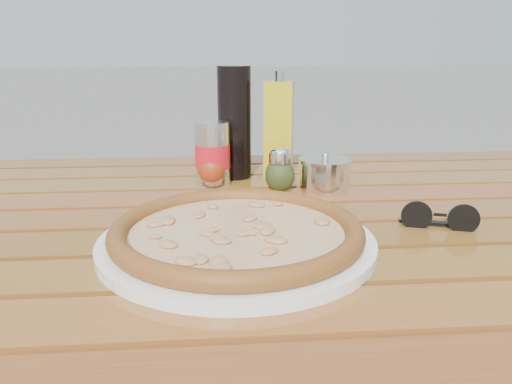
{
  "coord_description": "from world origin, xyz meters",
  "views": [
    {
      "loc": [
        -0.06,
        -0.75,
        1.0
      ],
      "look_at": [
        0.0,
        0.02,
        0.78
      ],
      "focal_mm": 35.0,
      "sensor_mm": 36.0,
      "label": 1
    }
  ],
  "objects": [
    {
      "name": "soda_can",
      "position": [
        -0.07,
        0.19,
        0.81
      ],
      "size": [
        0.07,
        0.07,
        0.12
      ],
      "rotation": [
        0.0,
        0.0,
        0.13
      ],
      "color": "silver",
      "rests_on": "table"
    },
    {
      "name": "pepper_shaker",
      "position": [
        -0.07,
        0.18,
        0.79
      ],
      "size": [
        0.07,
        0.07,
        0.08
      ],
      "rotation": [
        0.0,
        0.0,
        -0.39
      ],
      "color": "#A23312",
      "rests_on": "table"
    },
    {
      "name": "plate",
      "position": [
        -0.04,
        -0.14,
        0.76
      ],
      "size": [
        0.42,
        0.42,
        0.01
      ],
      "primitive_type": "cylinder",
      "rotation": [
        0.0,
        0.0,
        0.2
      ],
      "color": "white",
      "rests_on": "table"
    },
    {
      "name": "parmesan_tin",
      "position": [
        0.13,
        0.13,
        0.78
      ],
      "size": [
        0.13,
        0.13,
        0.07
      ],
      "rotation": [
        0.0,
        0.0,
        0.41
      ],
      "color": "white",
      "rests_on": "table"
    },
    {
      "name": "table",
      "position": [
        0.0,
        -0.0,
        0.67
      ],
      "size": [
        1.4,
        0.9,
        0.75
      ],
      "color": "#331C0B",
      "rests_on": "ground"
    },
    {
      "name": "olive_oil_cruet",
      "position": [
        0.06,
        0.24,
        0.85
      ],
      "size": [
        0.07,
        0.07,
        0.21
      ],
      "rotation": [
        0.0,
        0.0,
        -0.24
      ],
      "color": "#B5A313",
      "rests_on": "table"
    },
    {
      "name": "sunglasses",
      "position": [
        0.26,
        -0.09,
        0.77
      ],
      "size": [
        0.11,
        0.05,
        0.04
      ],
      "rotation": [
        0.0,
        0.0,
        -0.32
      ],
      "color": "black",
      "rests_on": "table"
    },
    {
      "name": "pizza",
      "position": [
        -0.04,
        -0.14,
        0.77
      ],
      "size": [
        0.36,
        0.36,
        0.03
      ],
      "rotation": [
        0.0,
        0.0,
        0.08
      ],
      "color": "beige",
      "rests_on": "plate"
    },
    {
      "name": "dark_bottle",
      "position": [
        -0.02,
        0.24,
        0.86
      ],
      "size": [
        0.08,
        0.08,
        0.22
      ],
      "primitive_type": "cylinder",
      "rotation": [
        0.0,
        0.0,
        -0.25
      ],
      "color": "black",
      "rests_on": "table"
    },
    {
      "name": "oregano_shaker",
      "position": [
        0.05,
        0.13,
        0.79
      ],
      "size": [
        0.06,
        0.06,
        0.08
      ],
      "rotation": [
        0.0,
        0.0,
        0.22
      ],
      "color": "#37441B",
      "rests_on": "table"
    }
  ]
}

